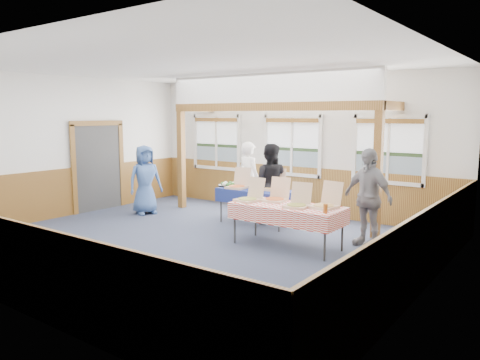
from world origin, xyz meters
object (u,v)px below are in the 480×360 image
object	(u,v)px
table_left	(256,192)
person_grey	(368,197)
table_right	(287,208)
woman_white	(249,180)
woman_black	(269,184)
man_blue	(145,180)

from	to	relation	value
table_left	person_grey	bearing A→B (deg)	-17.17
table_right	woman_white	world-z (taller)	woman_white
table_right	woman_white	bearing A→B (deg)	131.40
person_grey	woman_black	bearing A→B (deg)	-171.20
woman_white	man_blue	distance (m)	2.46
man_blue	woman_white	bearing A→B (deg)	-41.37
table_left	table_right	size ratio (longest dim) A/B	0.85
woman_black	man_blue	distance (m)	3.01
woman_white	man_blue	bearing A→B (deg)	43.18
table_right	woman_black	bearing A→B (deg)	123.24
person_grey	table_left	bearing A→B (deg)	-163.95
man_blue	woman_black	bearing A→B (deg)	-51.67
woman_black	person_grey	size ratio (longest dim) A/B	0.98
person_grey	man_blue	bearing A→B (deg)	-154.92
table_right	man_blue	bearing A→B (deg)	164.62
table_left	man_blue	distance (m)	2.79
woman_black	man_blue	world-z (taller)	woman_black
table_left	table_right	world-z (taller)	same
table_right	man_blue	world-z (taller)	man_blue
woman_black	table_left	bearing A→B (deg)	40.67
table_right	woman_black	distance (m)	1.90
person_grey	table_right	bearing A→B (deg)	-119.25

